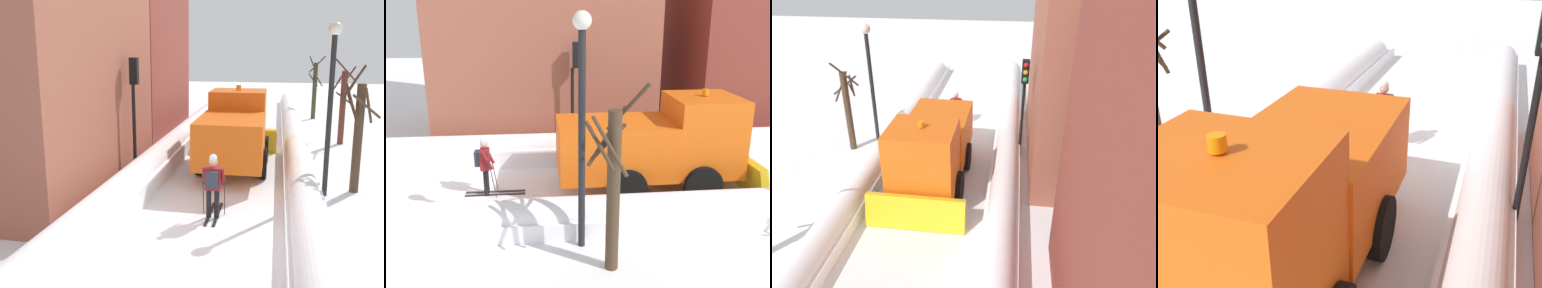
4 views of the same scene
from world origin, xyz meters
The scene contains 4 objects.
plow_truck centered at (0.15, 6.38, 1.48)m, with size 3.20×5.98×3.12m.
skier centered at (0.07, 1.19, 1.00)m, with size 0.62×1.80×1.81m.
traffic_light_pole centered at (-3.10, 4.20, 3.00)m, with size 0.28×0.42×4.27m.
street_lamp centered at (3.28, 3.73, 3.37)m, with size 0.40×0.40×5.34m.
Camera 4 is at (-2.52, 11.35, 4.98)m, focal length 42.57 mm.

